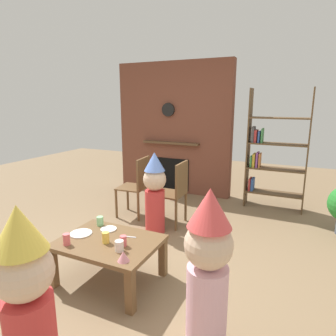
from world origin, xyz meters
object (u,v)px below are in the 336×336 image
object	(u,v)px
coffee_table	(109,247)
paper_cup_near_left	(67,239)
paper_cup_center	(119,246)
paper_plate_rear	(109,229)
paper_plate_front	(81,233)
dining_chair_middle	(175,190)
bookshelf	(271,154)
child_by_the_chairs	(155,191)
paper_cup_far_right	(106,238)
paper_cup_far_left	(123,241)
child_with_cone_hat	(27,299)
paper_cup_near_right	(100,221)
birthday_cake_slice	(123,256)
dining_chair_left	(138,183)
child_in_pink	(208,268)

from	to	relation	value
coffee_table	paper_cup_near_left	bearing A→B (deg)	-141.67
paper_cup_center	paper_plate_rear	bearing A→B (deg)	137.54
paper_plate_front	dining_chair_middle	bearing A→B (deg)	75.99
bookshelf	child_by_the_chairs	xyz separation A→B (m)	(-1.24, -1.62, -0.32)
paper_cup_far_right	child_by_the_chairs	distance (m)	1.21
paper_cup_far_left	child_with_cone_hat	world-z (taller)	child_with_cone_hat
paper_cup_near_right	child_with_cone_hat	size ratio (longest dim) A/B	0.08
birthday_cake_slice	paper_plate_front	bearing A→B (deg)	159.60
bookshelf	paper_cup_near_right	bearing A→B (deg)	-119.52
paper_cup_near_left	paper_cup_far_right	xyz separation A→B (m)	(0.30, 0.18, -0.00)
child_by_the_chairs	child_with_cone_hat	bearing A→B (deg)	4.05
paper_cup_far_left	paper_plate_rear	size ratio (longest dim) A/B	0.60
paper_cup_center	paper_cup_far_left	bearing A→B (deg)	102.54
coffee_table	dining_chair_left	distance (m)	1.66
paper_cup_near_left	paper_plate_front	bearing A→B (deg)	99.19
birthday_cake_slice	dining_chair_left	bearing A→B (deg)	117.33
paper_cup_near_right	child_in_pink	world-z (taller)	child_in_pink
paper_cup_near_right	paper_plate_rear	size ratio (longest dim) A/B	0.59
paper_plate_rear	child_in_pink	size ratio (longest dim) A/B	0.14
paper_plate_front	paper_plate_rear	world-z (taller)	same
paper_cup_center	paper_cup_far_right	world-z (taller)	paper_cup_far_right
bookshelf	child_with_cone_hat	bearing A→B (deg)	-102.76
paper_cup_near_left	dining_chair_left	xyz separation A→B (m)	(-0.30, 1.77, 0.04)
paper_cup_near_left	paper_cup_near_right	world-z (taller)	paper_cup_near_left
paper_cup_far_right	child_by_the_chairs	bearing A→B (deg)	95.34
child_by_the_chairs	dining_chair_middle	xyz separation A→B (m)	(0.15, 0.33, -0.06)
paper_cup_far_left	child_with_cone_hat	size ratio (longest dim) A/B	0.08
paper_cup_near_left	paper_plate_rear	bearing A→B (deg)	70.46
dining_chair_middle	child_with_cone_hat	bearing A→B (deg)	94.14
coffee_table	paper_plate_front	world-z (taller)	paper_plate_front
paper_cup_near_left	dining_chair_left	world-z (taller)	dining_chair_left
coffee_table	paper_cup_center	bearing A→B (deg)	-31.08
paper_cup_near_right	dining_chair_left	world-z (taller)	dining_chair_left
dining_chair_left	dining_chair_middle	xyz separation A→B (m)	(0.63, -0.06, 0.00)
paper_cup_near_right	bookshelf	bearing A→B (deg)	60.48
child_with_cone_hat	dining_chair_middle	size ratio (longest dim) A/B	1.31
paper_cup_far_right	paper_plate_front	size ratio (longest dim) A/B	0.49
paper_cup_near_right	paper_cup_far_right	xyz separation A→B (m)	(0.29, -0.30, 0.00)
coffee_table	dining_chair_middle	distance (m)	1.49
bookshelf	birthday_cake_slice	world-z (taller)	bookshelf
paper_cup_near_left	child_in_pink	distance (m)	1.39
paper_cup_near_left	child_with_cone_hat	world-z (taller)	child_with_cone_hat
paper_cup_far_right	paper_plate_front	xyz separation A→B (m)	(-0.34, 0.05, -0.05)
paper_cup_near_left	child_by_the_chairs	size ratio (longest dim) A/B	0.10
paper_cup_far_left	dining_chair_middle	distance (m)	1.52
paper_cup_center	child_in_pink	world-z (taller)	child_in_pink
paper_plate_rear	dining_chair_middle	distance (m)	1.30
paper_cup_near_right	paper_cup_far_right	distance (m)	0.42
paper_plate_front	dining_chair_left	bearing A→B (deg)	99.68
paper_cup_near_right	paper_cup_far_right	size ratio (longest dim) A/B	0.92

